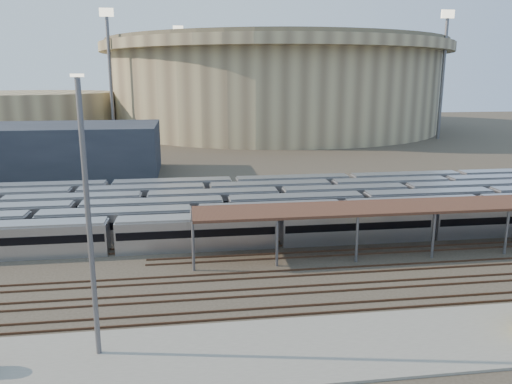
{
  "coord_description": "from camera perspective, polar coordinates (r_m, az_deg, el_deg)",
  "views": [
    {
      "loc": [
        -8.4,
        -46.73,
        19.33
      ],
      "look_at": [
        -0.09,
        12.0,
        5.47
      ],
      "focal_mm": 35.0,
      "sensor_mm": 36.0,
      "label": 1
    }
  ],
  "objects": [
    {
      "name": "floodlight_3",
      "position": [
        206.74,
        -8.73,
        13.37
      ],
      "size": [
        4.0,
        1.0,
        38.4
      ],
      "color": "#5C5B60",
      "rests_on": "ground"
    },
    {
      "name": "apron",
      "position": [
        37.26,
        -1.74,
        -17.92
      ],
      "size": [
        50.0,
        9.0,
        0.2
      ],
      "primitive_type": "cube",
      "color": "gray",
      "rests_on": "ground"
    },
    {
      "name": "inspection_shed",
      "position": [
        60.85,
        22.21,
        -1.48
      ],
      "size": [
        60.3,
        6.0,
        5.3
      ],
      "color": "#5C5B60",
      "rests_on": "ground"
    },
    {
      "name": "ground",
      "position": [
        51.26,
        2.01,
        -9.01
      ],
      "size": [
        420.0,
        420.0,
        0.0
      ],
      "primitive_type": "plane",
      "color": "#383026",
      "rests_on": "ground"
    },
    {
      "name": "floodlight_0",
      "position": [
        158.22,
        -16.33,
        13.12
      ],
      "size": [
        4.0,
        1.0,
        38.4
      ],
      "color": "#5C5B60",
      "rests_on": "ground"
    },
    {
      "name": "subway_trains",
      "position": [
        67.86,
        -2.27,
        -1.83
      ],
      "size": [
        124.18,
        23.9,
        3.6
      ],
      "color": "#AEAFB3",
      "rests_on": "ground"
    },
    {
      "name": "empty_tracks",
      "position": [
        46.71,
        3.09,
        -11.19
      ],
      "size": [
        170.0,
        9.62,
        0.18
      ],
      "color": "#4C3323",
      "rests_on": "ground"
    },
    {
      "name": "service_building",
      "position": [
        106.12,
        -22.55,
        4.39
      ],
      "size": [
        42.0,
        20.0,
        10.0
      ],
      "primitive_type": "cube",
      "color": "#1E232D",
      "rests_on": "ground"
    },
    {
      "name": "yard_light_pole",
      "position": [
        34.95,
        -18.58,
        -3.19
      ],
      "size": [
        0.8,
        0.36,
        19.25
      ],
      "color": "#5C5B60",
      "rests_on": "apron"
    },
    {
      "name": "floodlight_2",
      "position": [
        166.36,
        20.6,
        12.8
      ],
      "size": [
        4.0,
        1.0,
        38.4
      ],
      "color": "#5C5B60",
      "rests_on": "ground"
    },
    {
      "name": "stadium",
      "position": [
        189.71,
        2.14,
        12.28
      ],
      "size": [
        124.0,
        124.0,
        32.5
      ],
      "color": "tan",
      "rests_on": "ground"
    },
    {
      "name": "secondary_arena",
      "position": [
        184.52,
        -24.53,
        8.16
      ],
      "size": [
        56.0,
        56.0,
        14.0
      ],
      "primitive_type": "cylinder",
      "color": "tan",
      "rests_on": "ground"
    }
  ]
}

